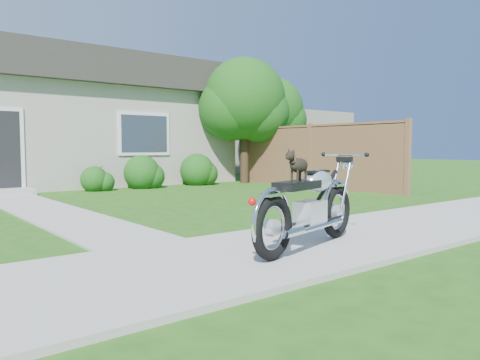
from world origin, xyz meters
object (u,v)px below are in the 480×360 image
object	(u,v)px
motorcycle_with_dog	(310,204)
potted_plant_right	(99,178)
house	(29,117)
fence	(310,156)
tree_near	(249,103)
tree_far	(274,113)

from	to	relation	value
motorcycle_with_dog	potted_plant_right	bearing A→B (deg)	68.65
house	potted_plant_right	bearing A→B (deg)	-75.24
fence	tree_near	xyz separation A→B (m)	(-0.42, 2.38, 1.72)
motorcycle_with_dog	house	bearing A→B (deg)	74.70
house	motorcycle_with_dog	bearing A→B (deg)	-90.41
house	fence	distance (m)	8.96
tree_near	potted_plant_right	size ratio (longest dim) A/B	5.93
tree_far	motorcycle_with_dog	xyz separation A→B (m)	(-9.17, -10.59, -2.07)
tree_far	tree_near	bearing A→B (deg)	-145.22
potted_plant_right	fence	bearing A→B (deg)	-27.43
potted_plant_right	house	bearing A→B (deg)	104.76
house	potted_plant_right	xyz separation A→B (m)	(0.91, -3.44, -1.81)
tree_near	motorcycle_with_dog	xyz separation A→B (m)	(-5.97, -8.37, -2.12)
tree_far	potted_plant_right	size ratio (longest dim) A/B	5.82
house	motorcycle_with_dog	xyz separation A→B (m)	(-0.09, -12.24, -1.62)
potted_plant_right	motorcycle_with_dog	xyz separation A→B (m)	(-1.00, -8.79, 0.19)
house	potted_plant_right	distance (m)	3.99
tree_near	motorcycle_with_dog	size ratio (longest dim) A/B	1.90
tree_near	motorcycle_with_dog	world-z (taller)	tree_near
tree_far	motorcycle_with_dog	bearing A→B (deg)	-130.89
tree_near	tree_far	xyz separation A→B (m)	(3.20, 2.22, -0.05)
tree_near	potted_plant_right	bearing A→B (deg)	175.16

